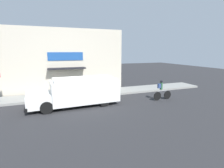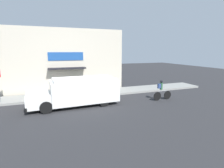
{
  "view_description": "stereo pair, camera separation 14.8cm",
  "coord_description": "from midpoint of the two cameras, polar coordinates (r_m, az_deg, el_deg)",
  "views": [
    {
      "loc": [
        -1.19,
        -13.89,
        3.91
      ],
      "look_at": [
        4.05,
        -0.2,
        1.1
      ],
      "focal_mm": 28.0,
      "sensor_mm": 36.0,
      "label": 1
    },
    {
      "loc": [
        -1.05,
        -13.94,
        3.91
      ],
      "look_at": [
        4.05,
        -0.2,
        1.1
      ],
      "focal_mm": 28.0,
      "sensor_mm": 36.0,
      "label": 2
    }
  ],
  "objects": [
    {
      "name": "storefront",
      "position": [
        16.6,
        -17.1,
        7.06
      ],
      "size": [
        12.24,
        1.06,
        5.92
      ],
      "color": "beige",
      "rests_on": "ground_plane"
    },
    {
      "name": "cyclist",
      "position": [
        14.48,
        15.59,
        -2.04
      ],
      "size": [
        1.69,
        0.21,
        1.63
      ],
      "rotation": [
        0.0,
        0.0,
        0.04
      ],
      "color": "black",
      "rests_on": "ground_plane"
    },
    {
      "name": "ground_plane",
      "position": [
        14.5,
        -15.78,
        -5.21
      ],
      "size": [
        70.0,
        70.0,
        0.0
      ],
      "primitive_type": "plane",
      "color": "#2B2B2D"
    },
    {
      "name": "school_bus",
      "position": [
        12.8,
        -11.11,
        -2.31
      ],
      "size": [
        6.33,
        2.78,
        1.98
      ],
      "rotation": [
        0.0,
        0.0,
        0.03
      ],
      "color": "white",
      "rests_on": "ground_plane"
    },
    {
      "name": "trash_bin",
      "position": [
        15.55,
        -12.32,
        -1.69
      ],
      "size": [
        0.6,
        0.6,
        0.85
      ],
      "color": "#2D5138",
      "rests_on": "sidewalk"
    },
    {
      "name": "sidewalk",
      "position": [
        15.6,
        -16.2,
        -3.77
      ],
      "size": [
        28.0,
        2.34,
        0.17
      ],
      "color": "gray",
      "rests_on": "ground_plane"
    }
  ]
}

